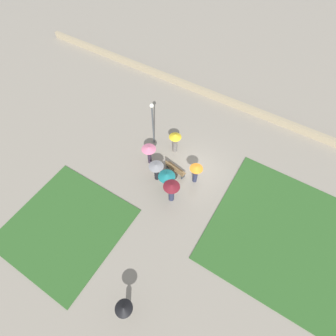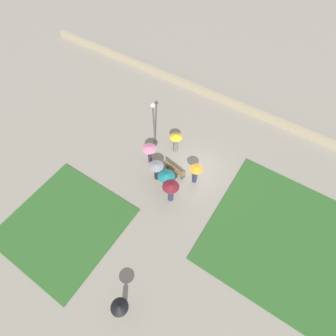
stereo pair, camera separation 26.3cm
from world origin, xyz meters
name	(u,v)px [view 2 (the right image)]	position (x,y,z in m)	size (l,w,h in m)	color
ground_plane	(195,171)	(0.00, 0.00, 0.00)	(90.00, 90.00, 0.00)	gray
lawn_patch_near	(288,240)	(-7.60, 1.35, 0.03)	(9.65, 9.14, 0.06)	#2D5B26
lawn_patch_far	(65,224)	(5.15, 8.41, 0.03)	(7.10, 7.13, 0.06)	#2D5B26
parapet_wall	(241,106)	(0.00, -8.09, 0.33)	(45.00, 0.35, 0.65)	tan
park_bench	(175,169)	(1.22, 0.94, 0.47)	(1.72, 0.70, 0.90)	brown
lamp_post	(154,118)	(4.21, -0.75, 2.65)	(0.32, 0.32, 4.07)	#474C51
crowd_person_grey	(156,169)	(2.10, 2.06, 1.22)	(1.07, 1.07, 1.71)	black
crowd_person_yellow	(176,140)	(2.33, -0.90, 1.28)	(0.95, 0.95, 1.88)	slate
crowd_person_teal	(166,178)	(1.02, 2.42, 1.37)	(1.18, 1.18, 1.87)	#1E3328
crowd_person_maroon	(171,189)	(0.30, 2.97, 1.34)	(1.12, 1.12, 1.93)	#282D47
crowd_person_pink	(149,151)	(3.37, 1.11, 1.37)	(1.07, 1.07, 1.80)	#2D2333
crowd_person_orange	(196,172)	(-0.37, 0.78, 1.25)	(0.93, 0.93, 1.79)	#282D47
lone_walker_mid_plaza	(120,308)	(-1.31, 10.26, 1.30)	(0.93, 0.93, 1.79)	slate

